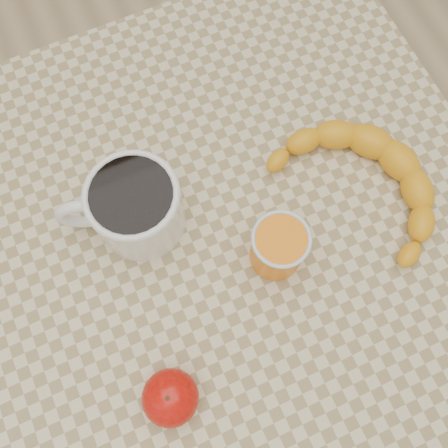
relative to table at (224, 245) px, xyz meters
name	(u,v)px	position (x,y,z in m)	size (l,w,h in m)	color
ground	(224,307)	(0.00, 0.00, -0.66)	(3.00, 3.00, 0.00)	tan
table	(224,245)	(0.00, 0.00, 0.00)	(0.80, 0.80, 0.75)	beige
coffee_mug	(134,207)	(-0.10, 0.06, 0.14)	(0.18, 0.15, 0.10)	white
orange_juice_glass	(278,247)	(0.05, -0.07, 0.13)	(0.08, 0.08, 0.09)	orange
apple	(170,398)	(-0.15, -0.18, 0.12)	(0.09, 0.09, 0.07)	#A20605
banana	(365,184)	(0.21, -0.03, 0.11)	(0.29, 0.35, 0.05)	#F4A815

